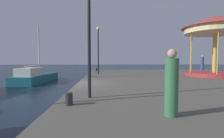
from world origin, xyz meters
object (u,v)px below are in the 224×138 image
Objects in this scene: lamp_post_near_edge at (89,12)px; lamp_post_mid_promenade at (98,42)px; sailboat_teal at (35,77)px; carousel at (216,31)px; bollard_center at (96,70)px; bollard_north at (89,74)px; bollard_south at (69,99)px; person_mid_promenade at (202,64)px; person_far_corner at (171,85)px.

lamp_post_near_edge is 1.02× the size of lamp_post_mid_promenade.
sailboat_teal is 17.09m from carousel.
bollard_center is 1.00× the size of bollard_north.
carousel is 14.07× the size of bollard_south.
bollard_center is 6.31m from bollard_north.
sailboat_teal is 6.02m from bollard_north.
lamp_post_mid_promenade is 4.76m from bollard_center.
bollard_north and bollard_south have the same top height.
bollard_south is at bearing -88.84° from bollard_north.
person_mid_promenade is at bearing -9.37° from bollard_center.
bollard_south is (-0.53, -11.11, -2.94)m from lamp_post_mid_promenade.
carousel is 11.57m from bollard_north.
bollard_south is at bearing 158.33° from person_far_corner.
carousel is at bearing -108.91° from person_mid_promenade.
person_mid_promenade is at bearing 8.46° from lamp_post_mid_promenade.
lamp_post_mid_promenade is (-0.04, 10.15, -0.05)m from lamp_post_near_edge.
carousel is 3.26× the size of person_far_corner.
carousel is 14.07× the size of bollard_north.
bollard_center and bollard_north have the same top height.
lamp_post_mid_promenade is 11.61× the size of bollard_south.
bollard_north is (-0.70, -2.58, -2.94)m from lamp_post_mid_promenade.
lamp_post_mid_promenade is at bearing 100.73° from person_far_corner.
bollard_center is at bearing 95.81° from lamp_post_mid_promenade.
bollard_south is (-0.57, -0.96, -2.99)m from lamp_post_near_edge.
carousel reaches higher than bollard_center.
sailboat_teal is 14.85m from person_far_corner.
bollard_center is at bearing 89.41° from bollard_south.
person_mid_promenade reaches higher than bollard_south.
carousel reaches higher than bollard_north.
bollard_south is (-10.78, -8.71, -3.71)m from carousel.
sailboat_teal reaches higher than lamp_post_mid_promenade.
lamp_post_near_edge is at bearing -88.27° from bollard_center.
lamp_post_mid_promenade is at bearing 0.88° from sailboat_teal.
bollard_center is 1.00× the size of bollard_south.
sailboat_teal is 3.47× the size of person_far_corner.
lamp_post_mid_promenade is 11.50m from bollard_south.
bollard_center is 0.21× the size of person_mid_promenade.
bollard_north is 1.00× the size of bollard_south.
bollard_south is (0.17, -8.53, 0.00)m from bollard_north.
sailboat_teal is at bearing 172.01° from carousel.
lamp_post_mid_promenade is at bearing 166.83° from carousel.
carousel is 14.35m from bollard_south.
bollard_south is at bearing -133.53° from person_mid_promenade.
person_far_corner reaches higher than bollard_center.
person_far_corner is (-7.93, -9.84, -3.10)m from carousel.
bollard_north is at bearing -24.48° from sailboat_teal.
carousel is at bearing -7.99° from sailboat_teal.
person_mid_promenade is (17.83, 1.83, 1.14)m from sailboat_teal.
carousel reaches higher than person_mid_promenade.
sailboat_teal is 14.98× the size of bollard_center.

